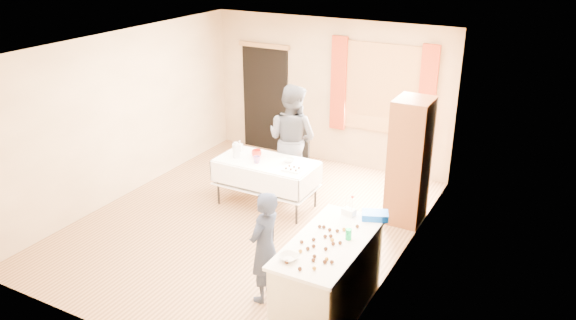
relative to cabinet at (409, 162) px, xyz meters
The scene contains 29 objects.
floor 2.50m from the cabinet, 149.30° to the right, with size 4.50×5.50×0.02m, color #9E7047.
ceiling 2.86m from the cabinet, 149.30° to the right, with size 4.50×5.50×0.02m, color white.
wall_back 2.57m from the cabinet, 141.58° to the left, with size 4.50×0.02×2.60m, color tan.
wall_front 4.43m from the cabinet, 116.79° to the right, with size 4.50×0.02×2.60m, color tan.
wall_left 4.43m from the cabinet, 164.46° to the right, with size 0.02×5.50×2.60m, color tan.
wall_right 1.27m from the cabinet, 77.13° to the right, with size 0.02×5.50×2.60m, color tan.
window_frame 1.92m from the cabinet, 122.76° to the left, with size 1.32×0.06×1.52m, color olive.
window_pane 1.91m from the cabinet, 123.02° to the left, with size 1.20×0.02×1.40m, color white.
curtain_left 2.38m from the cabinet, 139.94° to the left, with size 0.28×0.06×1.65m, color maroon.
curtain_right 1.61m from the cabinet, 98.03° to the left, with size 0.28×0.06×1.65m, color maroon.
doorway 3.64m from the cabinet, 154.79° to the left, with size 0.95×0.04×2.00m, color black.
door_lintel 3.79m from the cabinet, 155.22° to the left, with size 1.05×0.06×0.08m, color olive.
cabinet is the anchor object (origin of this frame).
counter 2.56m from the cabinet, 92.28° to the right, with size 0.74×1.57×0.91m.
party_table 2.16m from the cabinet, 164.15° to the right, with size 1.53×0.79×0.75m.
chair 2.18m from the cabinet, behind, with size 0.50×0.50×0.97m.
girl 2.77m from the cabinet, 107.87° to the right, with size 0.35×0.51×1.35m, color #1E253B.
woman 1.95m from the cabinet, behind, with size 0.94×0.77×1.79m, color black.
soda_can 2.40m from the cabinet, 88.49° to the right, with size 0.07×0.07×0.12m, color #078438.
mixing_bowl 3.06m from the cabinet, 95.81° to the right, with size 0.23×0.23×0.05m, color white.
foam_block 1.89m from the cabinet, 94.45° to the right, with size 0.15×0.10×0.08m, color white.
blue_basket 1.83m from the cabinet, 85.26° to the right, with size 0.30×0.20×0.08m, color blue.
pitcher 2.59m from the cabinet, 164.76° to the right, with size 0.11×0.11×0.22m, color silver.
cup_red 2.29m from the cabinet, 166.57° to the right, with size 0.16×0.16×0.12m, color red.
cup_rainbow 2.23m from the cabinet, 161.17° to the right, with size 0.14×0.14×0.11m, color red.
small_bowl 1.77m from the cabinet, 165.00° to the right, with size 0.19×0.19×0.05m, color white.
pastry_tray 1.67m from the cabinet, 154.81° to the right, with size 0.28×0.20×0.02m, color white.
bottle 2.63m from the cabinet, behind, with size 0.09×0.09×0.17m, color white.
cake_balls 2.66m from the cabinet, 92.34° to the right, with size 0.48×1.09×0.04m.
Camera 1 is at (3.97, -6.12, 3.98)m, focal length 35.00 mm.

